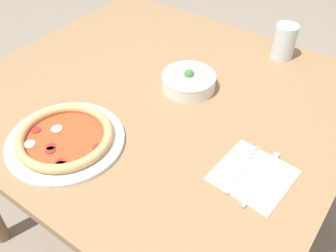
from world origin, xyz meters
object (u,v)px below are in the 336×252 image
object	(u,v)px
pizza	(65,138)
bowl	(189,80)
knife	(260,180)
glass	(284,41)
fork	(243,170)

from	to	relation	value
pizza	bowl	xyz separation A→B (m)	(0.13, 0.41, 0.01)
pizza	knife	xyz separation A→B (m)	(0.49, 0.19, -0.01)
bowl	glass	xyz separation A→B (m)	(0.16, 0.35, 0.03)
pizza	knife	size ratio (longest dim) A/B	1.54
pizza	glass	xyz separation A→B (m)	(0.30, 0.76, 0.04)
pizza	fork	distance (m)	0.48
bowl	knife	distance (m)	0.42
fork	glass	size ratio (longest dim) A/B	1.52
knife	glass	xyz separation A→B (m)	(-0.19, 0.57, 0.06)
bowl	fork	xyz separation A→B (m)	(0.31, -0.21, -0.02)
fork	knife	distance (m)	0.05
pizza	glass	distance (m)	0.82
knife	bowl	bearing A→B (deg)	56.72
bowl	glass	size ratio (longest dim) A/B	1.42
pizza	fork	size ratio (longest dim) A/B	1.74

